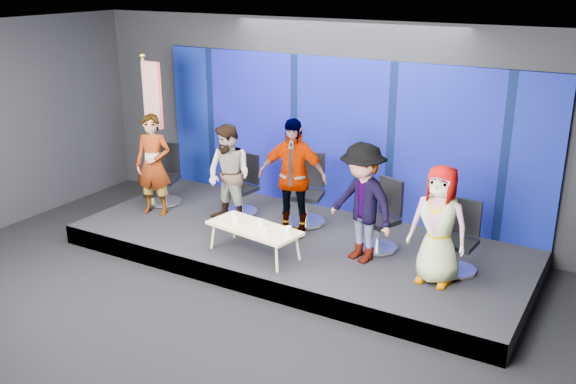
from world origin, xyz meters
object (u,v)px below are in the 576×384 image
panelist_b (229,175)px  mug_d (265,230)px  panelist_d (362,203)px  flag_stand (152,124)px  chair_d (381,227)px  mug_e (288,230)px  chair_c (307,201)px  chair_a (165,184)px  coffee_table (254,229)px  panelist_a (153,165)px  chair_e (459,249)px  mug_a (234,215)px  panelist_c (292,177)px  mug_b (237,220)px  mug_c (261,223)px  panelist_e (439,225)px  chair_b (243,194)px

panelist_b → mug_d: size_ratio=18.18×
panelist_d → flag_stand: (-4.28, 0.54, 0.52)m
chair_d → panelist_d: panelist_d is taller
mug_e → chair_c: bearing=108.7°
chair_a → coffee_table: chair_a is taller
panelist_a → chair_e: size_ratio=1.72×
mug_a → mug_d: 0.72m
panelist_a → mug_e: bearing=-28.2°
mug_d → flag_stand: 3.49m
panelist_d → flag_stand: size_ratio=0.66×
chair_a → panelist_c: (2.64, -0.09, 0.58)m
mug_b → mug_c: bearing=17.2°
mug_d → mug_b: bearing=172.4°
panelist_e → flag_stand: 5.49m
chair_c → mug_d: (0.20, -1.59, 0.10)m
flag_stand → chair_c: bearing=15.1°
coffee_table → flag_stand: bearing=158.2°
mug_c → mug_d: size_ratio=1.11×
chair_d → mug_d: chair_d is taller
chair_d → coffee_table: chair_d is taller
chair_a → chair_c: size_ratio=0.92×
mug_a → chair_b: bearing=118.9°
chair_b → mug_c: 1.73m
panelist_e → mug_d: (-2.29, -0.59, -0.33)m
panelist_e → panelist_d: bearing=177.5°
panelist_b → mug_c: panelist_b is taller
chair_d → panelist_c: bearing=-153.6°
coffee_table → panelist_a: bearing=166.2°
coffee_table → panelist_b: bearing=140.3°
chair_a → panelist_c: 2.71m
chair_a → mug_a: 2.34m
panelist_a → coffee_table: size_ratio=1.15×
chair_b → chair_c: bearing=13.3°
chair_a → panelist_c: size_ratio=0.57×
panelist_b → chair_e: bearing=8.1°
chair_a → chair_b: (1.47, 0.28, -0.01)m
panelist_b → chair_b: bearing=105.7°
panelist_b → chair_c: size_ratio=1.43×
chair_a → chair_b: size_ratio=1.04×
chair_a → coffee_table: size_ratio=0.71×
mug_b → mug_d: bearing=-7.6°
mug_c → flag_stand: flag_stand is taller
panelist_a → panelist_d: (3.78, 0.02, 0.01)m
chair_e → mug_a: 3.26m
chair_b → panelist_e: panelist_e is taller
chair_a → mug_b: chair_a is taller
panelist_a → flag_stand: bearing=113.6°
panelist_d → mug_b: 1.84m
coffee_table → mug_c: size_ratio=14.83×
panelist_a → flag_stand: 0.92m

